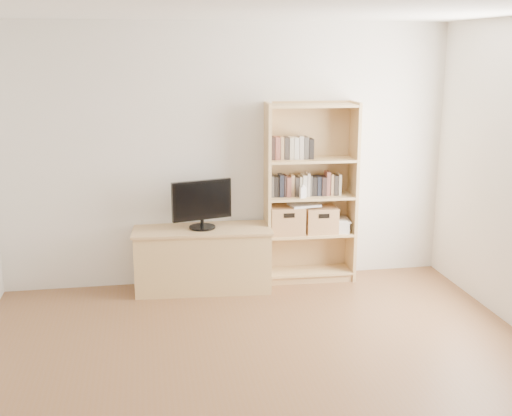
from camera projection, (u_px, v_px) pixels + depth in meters
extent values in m
cube|color=brown|center=(279.00, 404.00, 4.32)|extent=(4.50, 5.00, 0.01)
cube|color=silver|center=(228.00, 155.00, 6.40)|extent=(4.50, 0.02, 2.60)
cube|color=white|center=(283.00, 1.00, 3.70)|extent=(4.50, 5.00, 0.01)
cube|color=tan|center=(203.00, 260.00, 6.36)|extent=(1.35, 0.59, 0.60)
cube|color=tan|center=(310.00, 193.00, 6.48)|extent=(0.93, 0.35, 1.83)
cube|color=black|center=(202.00, 205.00, 6.22)|extent=(0.59, 0.20, 0.47)
cube|color=#45413C|center=(310.00, 184.00, 6.47)|extent=(0.89, 0.23, 0.24)
cube|color=#45413C|center=(291.00, 149.00, 6.36)|extent=(0.38, 0.14, 0.20)
cube|color=white|center=(303.00, 193.00, 6.36)|extent=(0.06, 0.05, 0.11)
cube|color=tan|center=(287.00, 220.00, 6.50)|extent=(0.35, 0.30, 0.28)
cube|color=tan|center=(321.00, 220.00, 6.55)|extent=(0.32, 0.27, 0.26)
cube|color=silver|center=(304.00, 205.00, 6.48)|extent=(0.33, 0.25, 0.02)
cube|color=silver|center=(340.00, 226.00, 6.60)|extent=(0.21, 0.27, 0.11)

